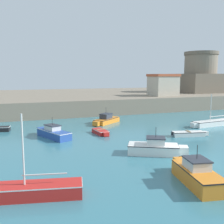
{
  "coord_description": "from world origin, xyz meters",
  "views": [
    {
      "loc": [
        -13.36,
        -17.06,
        6.95
      ],
      "look_at": [
        -0.86,
        16.19,
        2.0
      ],
      "focal_mm": 42.0,
      "sensor_mm": 36.0,
      "label": 1
    }
  ],
  "objects_px": {
    "motorboat_white_0": "(155,148)",
    "motorboat_blue_3": "(53,133)",
    "sailboat_red_6": "(30,190)",
    "sailboat_white_4": "(212,123)",
    "dinghy_white_7": "(189,134)",
    "motorboat_orange_2": "(196,174)",
    "fortress": "(200,78)",
    "motorboat_orange_9": "(106,120)",
    "harbor_shed_near_wharf": "(163,85)",
    "dinghy_red_1": "(101,132)"
  },
  "relations": [
    {
      "from": "motorboat_white_0",
      "to": "sailboat_red_6",
      "type": "xyz_separation_m",
      "value": [
        -10.98,
        -4.89,
        -0.13
      ]
    },
    {
      "from": "dinghy_red_1",
      "to": "sailboat_white_4",
      "type": "bearing_deg",
      "value": -2.2
    },
    {
      "from": "motorboat_blue_3",
      "to": "harbor_shed_near_wharf",
      "type": "bearing_deg",
      "value": 35.8
    },
    {
      "from": "dinghy_white_7",
      "to": "motorboat_orange_9",
      "type": "height_order",
      "value": "motorboat_orange_9"
    },
    {
      "from": "motorboat_blue_3",
      "to": "sailboat_red_6",
      "type": "height_order",
      "value": "sailboat_red_6"
    },
    {
      "from": "motorboat_white_0",
      "to": "motorboat_blue_3",
      "type": "xyz_separation_m",
      "value": [
        -7.64,
        9.59,
        -0.02
      ]
    },
    {
      "from": "dinghy_red_1",
      "to": "sailboat_red_6",
      "type": "relative_size",
      "value": 0.52
    },
    {
      "from": "dinghy_red_1",
      "to": "sailboat_white_4",
      "type": "height_order",
      "value": "sailboat_white_4"
    },
    {
      "from": "motorboat_blue_3",
      "to": "motorboat_orange_9",
      "type": "distance_m",
      "value": 10.63
    },
    {
      "from": "motorboat_white_0",
      "to": "fortress",
      "type": "relative_size",
      "value": 0.39
    },
    {
      "from": "dinghy_red_1",
      "to": "harbor_shed_near_wharf",
      "type": "bearing_deg",
      "value": 42.99
    },
    {
      "from": "motorboat_white_0",
      "to": "sailboat_white_4",
      "type": "height_order",
      "value": "sailboat_white_4"
    },
    {
      "from": "sailboat_red_6",
      "to": "fortress",
      "type": "bearing_deg",
      "value": 42.42
    },
    {
      "from": "fortress",
      "to": "sailboat_red_6",
      "type": "bearing_deg",
      "value": -137.58
    },
    {
      "from": "sailboat_white_4",
      "to": "motorboat_orange_9",
      "type": "height_order",
      "value": "sailboat_white_4"
    },
    {
      "from": "harbor_shed_near_wharf",
      "to": "motorboat_blue_3",
      "type": "bearing_deg",
      "value": -144.2
    },
    {
      "from": "dinghy_red_1",
      "to": "sailboat_red_6",
      "type": "xyz_separation_m",
      "value": [
        -8.97,
        -14.36,
        0.17
      ]
    },
    {
      "from": "sailboat_red_6",
      "to": "motorboat_orange_9",
      "type": "bearing_deg",
      "value": 60.15
    },
    {
      "from": "motorboat_orange_2",
      "to": "motorboat_orange_9",
      "type": "bearing_deg",
      "value": 85.69
    },
    {
      "from": "motorboat_orange_2",
      "to": "sailboat_red_6",
      "type": "bearing_deg",
      "value": 170.64
    },
    {
      "from": "motorboat_white_0",
      "to": "dinghy_white_7",
      "type": "relative_size",
      "value": 1.21
    },
    {
      "from": "motorboat_blue_3",
      "to": "motorboat_white_0",
      "type": "bearing_deg",
      "value": -51.47
    },
    {
      "from": "motorboat_orange_9",
      "to": "fortress",
      "type": "height_order",
      "value": "fortress"
    },
    {
      "from": "sailboat_white_4",
      "to": "motorboat_orange_2",
      "type": "bearing_deg",
      "value": -133.81
    },
    {
      "from": "motorboat_orange_2",
      "to": "dinghy_white_7",
      "type": "bearing_deg",
      "value": 54.92
    },
    {
      "from": "dinghy_red_1",
      "to": "motorboat_orange_9",
      "type": "xyz_separation_m",
      "value": [
        2.95,
        6.41,
        0.25
      ]
    },
    {
      "from": "motorboat_blue_3",
      "to": "harbor_shed_near_wharf",
      "type": "relative_size",
      "value": 1.08
    },
    {
      "from": "sailboat_white_4",
      "to": "dinghy_white_7",
      "type": "height_order",
      "value": "sailboat_white_4"
    },
    {
      "from": "dinghy_red_1",
      "to": "motorboat_orange_9",
      "type": "distance_m",
      "value": 7.06
    },
    {
      "from": "fortress",
      "to": "motorboat_orange_9",
      "type": "bearing_deg",
      "value": -148.49
    },
    {
      "from": "motorboat_orange_2",
      "to": "fortress",
      "type": "bearing_deg",
      "value": 50.96
    },
    {
      "from": "motorboat_orange_9",
      "to": "harbor_shed_near_wharf",
      "type": "height_order",
      "value": "harbor_shed_near_wharf"
    },
    {
      "from": "dinghy_red_1",
      "to": "motorboat_orange_9",
      "type": "bearing_deg",
      "value": 65.26
    },
    {
      "from": "motorboat_orange_2",
      "to": "motorboat_orange_9",
      "type": "relative_size",
      "value": 1.07
    },
    {
      "from": "sailboat_red_6",
      "to": "fortress",
      "type": "height_order",
      "value": "fortress"
    },
    {
      "from": "motorboat_orange_9",
      "to": "motorboat_orange_2",
      "type": "bearing_deg",
      "value": -94.31
    },
    {
      "from": "motorboat_white_0",
      "to": "sailboat_red_6",
      "type": "relative_size",
      "value": 0.83
    },
    {
      "from": "motorboat_blue_3",
      "to": "motorboat_orange_9",
      "type": "height_order",
      "value": "motorboat_orange_9"
    },
    {
      "from": "sailboat_red_6",
      "to": "harbor_shed_near_wharf",
      "type": "bearing_deg",
      "value": 48.76
    },
    {
      "from": "sailboat_red_6",
      "to": "fortress",
      "type": "relative_size",
      "value": 0.48
    },
    {
      "from": "motorboat_white_0",
      "to": "motorboat_blue_3",
      "type": "distance_m",
      "value": 12.26
    },
    {
      "from": "sailboat_red_6",
      "to": "dinghy_white_7",
      "type": "relative_size",
      "value": 1.46
    },
    {
      "from": "dinghy_white_7",
      "to": "fortress",
      "type": "distance_m",
      "value": 41.44
    },
    {
      "from": "sailboat_white_4",
      "to": "fortress",
      "type": "height_order",
      "value": "fortress"
    },
    {
      "from": "fortress",
      "to": "dinghy_white_7",
      "type": "bearing_deg",
      "value": -130.37
    },
    {
      "from": "dinghy_red_1",
      "to": "fortress",
      "type": "bearing_deg",
      "value": 36.56
    },
    {
      "from": "sailboat_red_6",
      "to": "harbor_shed_near_wharf",
      "type": "relative_size",
      "value": 1.21
    },
    {
      "from": "motorboat_blue_3",
      "to": "harbor_shed_near_wharf",
      "type": "distance_m",
      "value": 31.66
    },
    {
      "from": "harbor_shed_near_wharf",
      "to": "motorboat_orange_2",
      "type": "bearing_deg",
      "value": -118.25
    },
    {
      "from": "motorboat_orange_9",
      "to": "fortress",
      "type": "bearing_deg",
      "value": 31.51
    }
  ]
}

